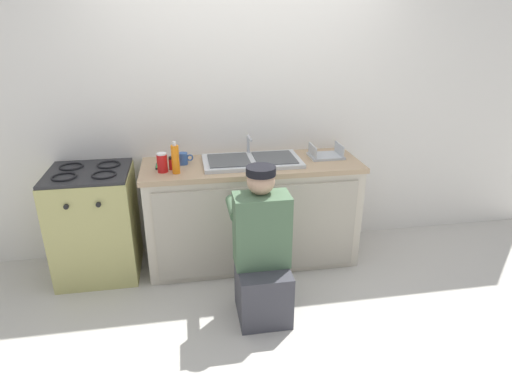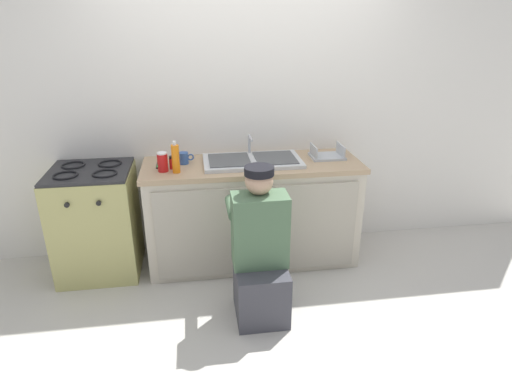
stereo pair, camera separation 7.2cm
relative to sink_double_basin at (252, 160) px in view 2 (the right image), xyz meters
name	(u,v)px [view 2 (the right image)]	position (x,y,z in m)	size (l,w,h in m)	color
ground_plane	(258,275)	(0.00, -0.30, -0.92)	(12.00, 12.00, 0.00)	beige
back_wall	(247,111)	(0.00, 0.35, 0.33)	(6.00, 0.10, 2.50)	silver
counter_cabinet	(253,215)	(0.00, -0.01, -0.49)	(1.76, 0.62, 0.86)	beige
countertop	(252,165)	(0.00, 0.00, -0.04)	(1.80, 0.62, 0.04)	tan
sink_double_basin	(252,160)	(0.00, 0.00, 0.00)	(0.80, 0.44, 0.19)	silver
stove_range	(97,221)	(-1.30, 0.00, -0.46)	(0.64, 0.62, 0.92)	tan
plumber_person	(260,257)	(-0.05, -0.77, -0.46)	(0.42, 0.61, 1.10)	#3F3F47
cell_phone	(161,165)	(-0.74, 0.03, -0.01)	(0.07, 0.14, 0.01)	black
spice_bottle_red	(172,163)	(-0.65, -0.06, 0.03)	(0.04, 0.04, 0.10)	red
soap_bottle_orange	(176,158)	(-0.61, -0.15, 0.09)	(0.06, 0.06, 0.25)	orange
dish_rack_tray	(327,155)	(0.65, 0.04, 0.01)	(0.28, 0.22, 0.11)	#B2B7BC
coffee_mug	(184,158)	(-0.56, 0.06, 0.03)	(0.13, 0.08, 0.09)	#335699
soda_cup_red	(163,162)	(-0.72, -0.10, 0.06)	(0.08, 0.08, 0.15)	red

